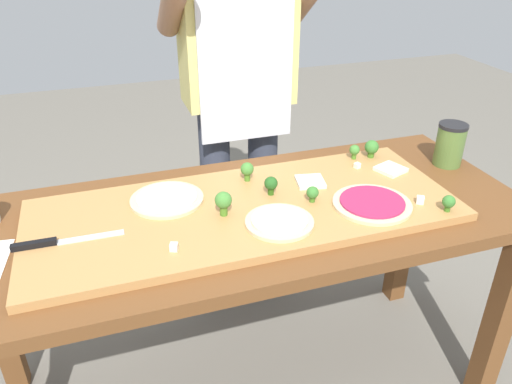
# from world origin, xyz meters

# --- Properties ---
(prep_table) EXTENTS (1.70, 0.68, 0.76)m
(prep_table) POSITION_xyz_m (0.00, 0.00, 0.65)
(prep_table) COLOR brown
(prep_table) RESTS_ON ground
(cutting_board) EXTENTS (1.23, 0.48, 0.02)m
(cutting_board) POSITION_xyz_m (-0.00, -0.02, 0.77)
(cutting_board) COLOR #B27F47
(cutting_board) RESTS_ON prep_table
(chefs_knife) EXTENTS (0.28, 0.02, 0.02)m
(chefs_knife) POSITION_xyz_m (-0.52, -0.04, 0.79)
(chefs_knife) COLOR #B7BABF
(chefs_knife) RESTS_ON cutting_board
(pizza_whole_beet_magenta) EXTENTS (0.23, 0.23, 0.02)m
(pizza_whole_beet_magenta) POSITION_xyz_m (0.35, -0.12, 0.79)
(pizza_whole_beet_magenta) COLOR beige
(pizza_whole_beet_magenta) RESTS_ON cutting_board
(pizza_whole_cheese_artichoke) EXTENTS (0.19, 0.19, 0.02)m
(pizza_whole_cheese_artichoke) POSITION_xyz_m (0.06, -0.13, 0.79)
(pizza_whole_cheese_artichoke) COLOR beige
(pizza_whole_cheese_artichoke) RESTS_ON cutting_board
(pizza_whole_white_garlic) EXTENTS (0.21, 0.21, 0.02)m
(pizza_whole_white_garlic) POSITION_xyz_m (-0.21, 0.09, 0.79)
(pizza_whole_white_garlic) COLOR beige
(pizza_whole_white_garlic) RESTS_ON cutting_board
(pizza_slice_far_left) EXTENTS (0.10, 0.10, 0.01)m
(pizza_slice_far_left) POSITION_xyz_m (0.24, 0.06, 0.79)
(pizza_slice_far_left) COLOR silver
(pizza_slice_far_left) RESTS_ON cutting_board
(pizza_slice_center) EXTENTS (0.11, 0.11, 0.01)m
(pizza_slice_center) POSITION_xyz_m (0.52, 0.05, 0.79)
(pizza_slice_center) COLOR silver
(pizza_slice_center) RESTS_ON cutting_board
(broccoli_floret_center_right) EXTENTS (0.04, 0.04, 0.05)m
(broccoli_floret_center_right) POSITION_xyz_m (0.20, -0.05, 0.81)
(broccoli_floret_center_right) COLOR #3F7220
(broccoli_floret_center_right) RESTS_ON cutting_board
(broccoli_floret_center_left) EXTENTS (0.04, 0.04, 0.06)m
(broccoli_floret_center_left) POSITION_xyz_m (0.05, 0.14, 0.82)
(broccoli_floret_center_left) COLOR #487A23
(broccoli_floret_center_left) RESTS_ON cutting_board
(broccoli_floret_front_mid) EXTENTS (0.05, 0.05, 0.06)m
(broccoli_floret_front_mid) POSITION_xyz_m (0.51, 0.17, 0.82)
(broccoli_floret_front_mid) COLOR #3F7220
(broccoli_floret_front_mid) RESTS_ON cutting_board
(broccoli_floret_back_mid) EXTENTS (0.04, 0.04, 0.06)m
(broccoli_floret_back_mid) POSITION_xyz_m (0.09, 0.03, 0.82)
(broccoli_floret_back_mid) COLOR #2C5915
(broccoli_floret_back_mid) RESTS_ON cutting_board
(broccoli_floret_front_left) EXTENTS (0.04, 0.04, 0.05)m
(broccoli_floret_front_left) POSITION_xyz_m (0.54, -0.22, 0.81)
(broccoli_floret_front_left) COLOR #3F7220
(broccoli_floret_front_left) RESTS_ON cutting_board
(broccoli_floret_front_right) EXTENTS (0.04, 0.04, 0.05)m
(broccoli_floret_front_right) POSITION_xyz_m (0.45, 0.18, 0.81)
(broccoli_floret_front_right) COLOR #487A23
(broccoli_floret_front_right) RESTS_ON cutting_board
(broccoli_floret_back_left) EXTENTS (0.05, 0.05, 0.07)m
(broccoli_floret_back_left) POSITION_xyz_m (-0.07, -0.04, 0.83)
(broccoli_floret_back_left) COLOR #487A23
(broccoli_floret_back_left) RESTS_ON cutting_board
(cheese_crumble_a) EXTENTS (0.03, 0.03, 0.02)m
(cheese_crumble_a) POSITION_xyz_m (-0.23, -0.16, 0.79)
(cheese_crumble_a) COLOR white
(cheese_crumble_a) RESTS_ON cutting_board
(cheese_crumble_b) EXTENTS (0.03, 0.03, 0.02)m
(cheese_crumble_b) POSITION_xyz_m (0.49, -0.16, 0.79)
(cheese_crumble_b) COLOR white
(cheese_crumble_b) RESTS_ON cutting_board
(cheese_crumble_c) EXTENTS (0.02, 0.02, 0.02)m
(cheese_crumble_c) POSITION_xyz_m (0.43, 0.11, 0.79)
(cheese_crumble_c) COLOR white
(cheese_crumble_c) RESTS_ON cutting_board
(sauce_jar) EXTENTS (0.10, 0.10, 0.15)m
(sauce_jar) POSITION_xyz_m (0.76, 0.08, 0.83)
(sauce_jar) COLOR #517033
(sauce_jar) RESTS_ON prep_table
(cook_center) EXTENTS (0.54, 0.39, 1.67)m
(cook_center) POSITION_xyz_m (0.15, 0.54, 1.00)
(cook_center) COLOR #333847
(cook_center) RESTS_ON ground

